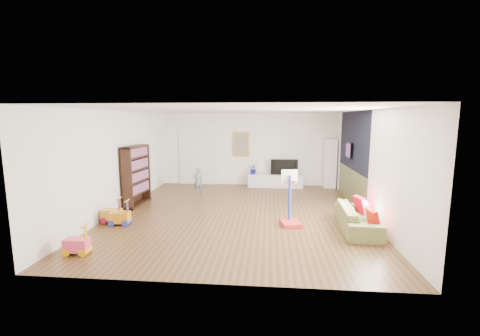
# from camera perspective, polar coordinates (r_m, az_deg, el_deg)

# --- Properties ---
(floor) EXTENTS (6.50, 7.50, 0.00)m
(floor) POSITION_cam_1_polar(r_m,az_deg,el_deg) (8.63, -0.24, -7.97)
(floor) COLOR brown
(floor) RESTS_ON ground
(ceiling) EXTENTS (6.50, 7.50, 0.00)m
(ceiling) POSITION_cam_1_polar(r_m,az_deg,el_deg) (8.27, -0.25, 10.25)
(ceiling) COLOR white
(ceiling) RESTS_ON ground
(wall_back) EXTENTS (6.50, 0.00, 2.70)m
(wall_back) POSITION_cam_1_polar(r_m,az_deg,el_deg) (12.06, 1.41, 3.35)
(wall_back) COLOR white
(wall_back) RESTS_ON ground
(wall_front) EXTENTS (6.50, 0.00, 2.70)m
(wall_front) POSITION_cam_1_polar(r_m,az_deg,el_deg) (4.68, -4.53, -5.26)
(wall_front) COLOR silver
(wall_front) RESTS_ON ground
(wall_left) EXTENTS (0.00, 7.50, 2.70)m
(wall_left) POSITION_cam_1_polar(r_m,az_deg,el_deg) (9.23, -20.78, 1.12)
(wall_left) COLOR white
(wall_left) RESTS_ON ground
(wall_right) EXTENTS (0.00, 7.50, 2.70)m
(wall_right) POSITION_cam_1_polar(r_m,az_deg,el_deg) (8.67, 21.67, 0.62)
(wall_right) COLOR white
(wall_right) RESTS_ON ground
(navy_accent) EXTENTS (0.01, 3.20, 1.70)m
(navy_accent) POSITION_cam_1_polar(r_m,az_deg,el_deg) (9.96, 19.48, 4.60)
(navy_accent) COLOR black
(navy_accent) RESTS_ON wall_right
(olive_wainscot) EXTENTS (0.01, 3.20, 1.00)m
(olive_wainscot) POSITION_cam_1_polar(r_m,az_deg,el_deg) (10.14, 19.09, -3.03)
(olive_wainscot) COLOR brown
(olive_wainscot) RESTS_ON wall_right
(doorway) EXTENTS (1.45, 0.06, 2.10)m
(doorway) POSITION_cam_1_polar(r_m,az_deg,el_deg) (12.32, -7.46, 1.98)
(doorway) COLOR white
(doorway) RESTS_ON ground
(painting_back) EXTENTS (0.62, 0.06, 0.92)m
(painting_back) POSITION_cam_1_polar(r_m,az_deg,el_deg) (12.02, 0.21, 4.29)
(painting_back) COLOR gold
(painting_back) RESTS_ON wall_back
(artwork_right) EXTENTS (0.04, 0.56, 0.46)m
(artwork_right) POSITION_cam_1_polar(r_m,az_deg,el_deg) (10.16, 18.76, 3.01)
(artwork_right) COLOR #7F3F8C
(artwork_right) RESTS_ON wall_right
(media_console) EXTENTS (2.01, 0.56, 0.46)m
(media_console) POSITION_cam_1_polar(r_m,az_deg,el_deg) (11.87, 6.32, -2.24)
(media_console) COLOR silver
(media_console) RESTS_ON ground
(tall_cabinet) EXTENTS (0.42, 0.42, 1.77)m
(tall_cabinet) POSITION_cam_1_polar(r_m,az_deg,el_deg) (12.04, 15.69, 0.78)
(tall_cabinet) COLOR white
(tall_cabinet) RESTS_ON ground
(bookshelf) EXTENTS (0.39, 1.20, 1.73)m
(bookshelf) POSITION_cam_1_polar(r_m,az_deg,el_deg) (9.68, -17.95, -1.31)
(bookshelf) COLOR black
(bookshelf) RESTS_ON ground
(sofa) EXTENTS (0.82, 1.88, 0.54)m
(sofa) POSITION_cam_1_polar(r_m,az_deg,el_deg) (7.76, 20.17, -8.37)
(sofa) COLOR olive
(sofa) RESTS_ON ground
(basketball_hoop) EXTENTS (0.55, 0.62, 1.31)m
(basketball_hoop) POSITION_cam_1_polar(r_m,az_deg,el_deg) (7.57, 9.11, -5.34)
(basketball_hoop) COLOR red
(basketball_hoop) RESTS_ON ground
(ride_on_yellow) EXTENTS (0.46, 0.29, 0.61)m
(ride_on_yellow) POSITION_cam_1_polar(r_m,az_deg,el_deg) (8.36, -21.86, -7.01)
(ride_on_yellow) COLOR orange
(ride_on_yellow) RESTS_ON ground
(ride_on_orange) EXTENTS (0.47, 0.31, 0.60)m
(ride_on_orange) POSITION_cam_1_polar(r_m,az_deg,el_deg) (8.10, -20.63, -7.45)
(ride_on_orange) COLOR orange
(ride_on_orange) RESTS_ON ground
(ride_on_pink) EXTENTS (0.44, 0.29, 0.56)m
(ride_on_pink) POSITION_cam_1_polar(r_m,az_deg,el_deg) (6.75, -27.08, -11.28)
(ride_on_pink) COLOR #FD4467
(ride_on_pink) RESTS_ON ground
(child) EXTENTS (0.39, 0.37, 0.89)m
(child) POSITION_cam_1_polar(r_m,az_deg,el_deg) (10.74, -7.48, -2.27)
(child) COLOR slate
(child) RESTS_ON ground
(tv) EXTENTS (0.98, 0.16, 0.56)m
(tv) POSITION_cam_1_polar(r_m,az_deg,el_deg) (11.86, 7.84, 0.24)
(tv) COLOR black
(tv) RESTS_ON media_console
(vase_plant) EXTENTS (0.38, 0.34, 0.40)m
(vase_plant) POSITION_cam_1_polar(r_m,az_deg,el_deg) (11.80, 2.44, -0.14)
(vase_plant) COLOR navy
(vase_plant) RESTS_ON media_console
(pillow_left) EXTENTS (0.15, 0.41, 0.40)m
(pillow_left) POSITION_cam_1_polar(r_m,az_deg,el_deg) (7.28, 22.55, -8.35)
(pillow_left) COLOR #AE1708
(pillow_left) RESTS_ON sofa
(pillow_center) EXTENTS (0.17, 0.42, 0.41)m
(pillow_center) POSITION_cam_1_polar(r_m,az_deg,el_deg) (7.78, 21.67, -7.21)
(pillow_center) COLOR white
(pillow_center) RESTS_ON sofa
(pillow_right) EXTENTS (0.21, 0.43, 0.42)m
(pillow_right) POSITION_cam_1_polar(r_m,az_deg,el_deg) (8.29, 20.63, -6.19)
(pillow_right) COLOR red
(pillow_right) RESTS_ON sofa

